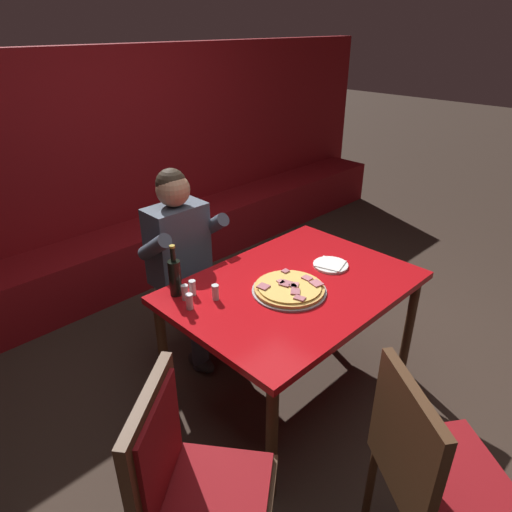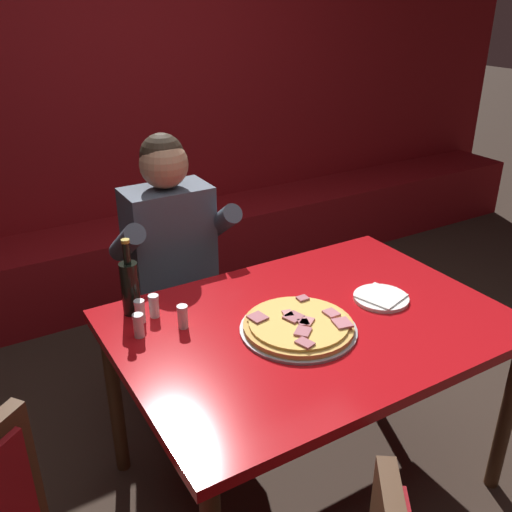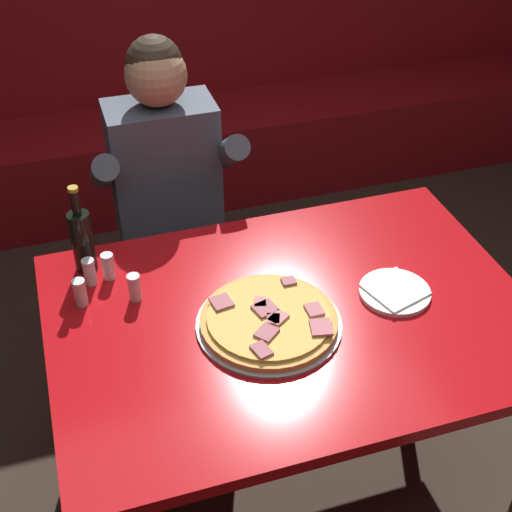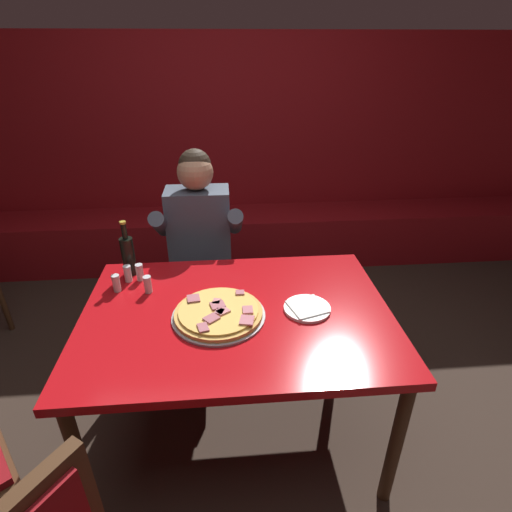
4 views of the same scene
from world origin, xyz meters
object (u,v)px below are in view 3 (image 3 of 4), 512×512
shaker_black_pepper (135,289)px  plate_white_paper (395,292)px  main_dining_table (291,331)px  shaker_parmesan (90,273)px  diner_seated_blue_shirt (171,200)px  pizza (269,321)px  shaker_oregano (80,294)px  beer_bottle (82,239)px  shaker_red_pepper_flakes (108,267)px

shaker_black_pepper → plate_white_paper: bearing=-15.8°
main_dining_table → shaker_parmesan: shaker_parmesan is taller
main_dining_table → diner_seated_blue_shirt: (-0.20, 0.74, 0.03)m
pizza → shaker_oregano: 0.55m
plate_white_paper → diner_seated_blue_shirt: diner_seated_blue_shirt is taller
beer_bottle → shaker_black_pepper: bearing=-57.8°
shaker_parmesan → diner_seated_blue_shirt: diner_seated_blue_shirt is taller
pizza → shaker_black_pepper: bearing=146.2°
shaker_red_pepper_flakes → shaker_oregano: 0.13m
shaker_black_pepper → shaker_red_pepper_flakes: bearing=115.7°
main_dining_table → diner_seated_blue_shirt: size_ratio=1.07×
main_dining_table → shaker_parmesan: size_ratio=15.94×
beer_bottle → diner_seated_blue_shirt: size_ratio=0.23×
pizza → beer_bottle: bearing=137.7°
plate_white_paper → shaker_oregano: (-0.88, 0.23, 0.03)m
shaker_oregano → shaker_black_pepper: (0.15, -0.02, 0.00)m
pizza → diner_seated_blue_shirt: size_ratio=0.32×
pizza → plate_white_paper: (0.39, 0.02, -0.01)m
main_dining_table → pizza: bearing=-157.8°
shaker_parmesan → shaker_black_pepper: 0.16m
diner_seated_blue_shirt → plate_white_paper: bearing=-55.9°
shaker_red_pepper_flakes → diner_seated_blue_shirt: bearing=57.2°
diner_seated_blue_shirt → beer_bottle: bearing=-132.9°
main_dining_table → pizza: (-0.08, -0.03, 0.09)m
shaker_oregano → shaker_black_pepper: size_ratio=1.00×
main_dining_table → shaker_black_pepper: bearing=155.1°
main_dining_table → shaker_parmesan: 0.62m
main_dining_table → shaker_oregano: 0.62m
pizza → shaker_black_pepper: 0.40m
shaker_oregano → diner_seated_blue_shirt: (0.37, 0.52, -0.08)m
pizza → beer_bottle: 0.62m
pizza → diner_seated_blue_shirt: diner_seated_blue_shirt is taller
shaker_oregano → shaker_parmesan: bearing=67.0°
plate_white_paper → shaker_parmesan: shaker_parmesan is taller
beer_bottle → shaker_red_pepper_flakes: beer_bottle is taller
shaker_parmesan → diner_seated_blue_shirt: 0.55m
shaker_oregano → beer_bottle: bearing=78.3°
main_dining_table → shaker_red_pepper_flakes: 0.58m
beer_bottle → shaker_oregano: size_ratio=3.40×
shaker_black_pepper → diner_seated_blue_shirt: diner_seated_blue_shirt is taller
shaker_parmesan → plate_white_paper: bearing=-20.6°
shaker_red_pepper_flakes → diner_seated_blue_shirt: diner_seated_blue_shirt is taller
shaker_black_pepper → diner_seated_blue_shirt: size_ratio=0.07×
pizza → shaker_oregano: bearing=152.9°
beer_bottle → shaker_red_pepper_flakes: 0.11m
shaker_red_pepper_flakes → main_dining_table: bearing=-33.5°
beer_bottle → shaker_red_pepper_flakes: (0.06, -0.07, -0.07)m
plate_white_paper → shaker_oregano: size_ratio=2.44×
beer_bottle → shaker_oregano: (-0.03, -0.16, -0.07)m
plate_white_paper → shaker_black_pepper: bearing=164.2°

